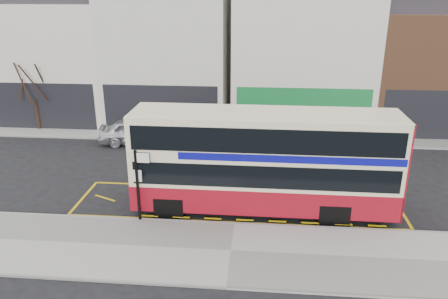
# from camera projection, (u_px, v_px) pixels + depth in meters

# --- Properties ---
(ground) EXTENTS (120.00, 120.00, 0.00)m
(ground) POSITION_uv_depth(u_px,v_px,m) (235.00, 222.00, 17.73)
(ground) COLOR black
(ground) RESTS_ON ground
(pavement) EXTENTS (40.00, 4.00, 0.15)m
(pavement) POSITION_uv_depth(u_px,v_px,m) (231.00, 252.00, 15.55)
(pavement) COLOR #A3A09B
(pavement) RESTS_ON ground
(kerb) EXTENTS (40.00, 0.15, 0.15)m
(kerb) POSITION_uv_depth(u_px,v_px,m) (234.00, 225.00, 17.35)
(kerb) COLOR gray
(kerb) RESTS_ON ground
(far_pavement) EXTENTS (50.00, 3.00, 0.15)m
(far_pavement) POSITION_uv_depth(u_px,v_px,m) (246.00, 135.00, 27.98)
(far_pavement) COLOR #A3A09B
(far_pavement) RESTS_ON ground
(road_markings) EXTENTS (14.00, 3.40, 0.01)m
(road_markings) POSITION_uv_depth(u_px,v_px,m) (237.00, 203.00, 19.22)
(road_markings) COLOR #E3B30B
(road_markings) RESTS_ON ground
(terrace_far_left) EXTENTS (8.00, 8.01, 10.80)m
(terrace_far_left) POSITION_uv_depth(u_px,v_px,m) (61.00, 49.00, 31.18)
(terrace_far_left) COLOR silver
(terrace_far_left) RESTS_ON ground
(terrace_left) EXTENTS (8.00, 8.01, 11.80)m
(terrace_left) POSITION_uv_depth(u_px,v_px,m) (171.00, 43.00, 30.35)
(terrace_left) COLOR silver
(terrace_left) RESTS_ON ground
(terrace_green_shop) EXTENTS (9.00, 8.01, 11.30)m
(terrace_green_shop) POSITION_uv_depth(u_px,v_px,m) (301.00, 48.00, 29.69)
(terrace_green_shop) COLOR silver
(terrace_green_shop) RESTS_ON ground
(terrace_right) EXTENTS (9.00, 8.01, 10.30)m
(terrace_right) POSITION_uv_depth(u_px,v_px,m) (437.00, 58.00, 29.12)
(terrace_right) COLOR brown
(terrace_right) RESTS_ON ground
(double_decker_bus) EXTENTS (10.80, 2.55, 4.31)m
(double_decker_bus) POSITION_uv_depth(u_px,v_px,m) (265.00, 161.00, 17.90)
(double_decker_bus) COLOR #F2E7B8
(double_decker_bus) RESTS_ON ground
(bus_stop_post) EXTENTS (0.74, 0.12, 2.97)m
(bus_stop_post) POSITION_uv_depth(u_px,v_px,m) (139.00, 179.00, 17.00)
(bus_stop_post) COLOR black
(bus_stop_post) RESTS_ON pavement
(car_silver) EXTENTS (4.74, 2.46, 1.54)m
(car_silver) POSITION_uv_depth(u_px,v_px,m) (137.00, 131.00, 26.45)
(car_silver) COLOR silver
(car_silver) RESTS_ON ground
(car_grey) EXTENTS (4.06, 2.53, 1.26)m
(car_grey) POSITION_uv_depth(u_px,v_px,m) (209.00, 137.00, 25.93)
(car_grey) COLOR #3B3D42
(car_grey) RESTS_ON ground
(car_white) EXTENTS (5.02, 2.36, 1.42)m
(car_white) POSITION_uv_depth(u_px,v_px,m) (349.00, 135.00, 26.01)
(car_white) COLOR white
(car_white) RESTS_ON ground
(street_tree_left) EXTENTS (2.69, 2.69, 5.81)m
(street_tree_left) POSITION_uv_depth(u_px,v_px,m) (31.00, 71.00, 27.76)
(street_tree_left) COLOR black
(street_tree_left) RESTS_ON ground
(street_tree_right) EXTENTS (2.13, 2.13, 4.60)m
(street_tree_right) POSITION_uv_depth(u_px,v_px,m) (372.00, 87.00, 27.27)
(street_tree_right) COLOR black
(street_tree_right) RESTS_ON ground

